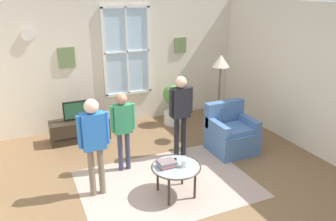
{
  "coord_description": "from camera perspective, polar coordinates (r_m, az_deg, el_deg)",
  "views": [
    {
      "loc": [
        -1.72,
        -3.91,
        2.82
      ],
      "look_at": [
        0.25,
        0.51,
        1.05
      ],
      "focal_mm": 36.1,
      "sensor_mm": 36.0,
      "label": 1
    }
  ],
  "objects": [
    {
      "name": "ground_plane",
      "position": [
        5.12,
        -0.2,
        -13.44
      ],
      "size": [
        6.34,
        6.37,
        0.02
      ],
      "primitive_type": "cube",
      "color": "brown"
    },
    {
      "name": "back_wall",
      "position": [
        7.22,
        -9.7,
        7.78
      ],
      "size": [
        5.74,
        0.17,
        2.61
      ],
      "color": "beige",
      "rests_on": "ground_plane"
    },
    {
      "name": "side_wall_right",
      "position": [
        6.26,
        25.18,
        4.17
      ],
      "size": [
        0.12,
        5.77,
        2.61
      ],
      "color": "beige",
      "rests_on": "ground_plane"
    },
    {
      "name": "area_rug",
      "position": [
        5.27,
        -0.23,
        -12.21
      ],
      "size": [
        2.56,
        1.91,
        0.01
      ],
      "primitive_type": "cube",
      "color": "tan",
      "rests_on": "ground_plane"
    },
    {
      "name": "tv_stand",
      "position": [
        6.8,
        -14.65,
        -3.18
      ],
      "size": [
        1.11,
        0.43,
        0.42
      ],
      "color": "#2D2319",
      "rests_on": "ground_plane"
    },
    {
      "name": "television",
      "position": [
        6.65,
        -14.95,
        0.05
      ],
      "size": [
        0.55,
        0.08,
        0.38
      ],
      "color": "#4C4C4C",
      "rests_on": "tv_stand"
    },
    {
      "name": "armchair",
      "position": [
        6.22,
        10.57,
        -3.91
      ],
      "size": [
        0.76,
        0.74,
        0.87
      ],
      "color": "#476B9E",
      "rests_on": "ground_plane"
    },
    {
      "name": "coffee_table",
      "position": [
        4.82,
        1.37,
        -9.74
      ],
      "size": [
        0.71,
        0.71,
        0.46
      ],
      "color": "#99B2B7",
      "rests_on": "ground_plane"
    },
    {
      "name": "book_stack",
      "position": [
        4.78,
        -0.2,
        -8.95
      ],
      "size": [
        0.27,
        0.2,
        0.09
      ],
      "color": "#974984",
      "rests_on": "coffee_table"
    },
    {
      "name": "cup",
      "position": [
        4.77,
        2.77,
        -8.85
      ],
      "size": [
        0.09,
        0.09,
        0.11
      ],
      "primitive_type": "cylinder",
      "color": "white",
      "rests_on": "coffee_table"
    },
    {
      "name": "remote_near_books",
      "position": [
        4.92,
        1.21,
        -8.48
      ],
      "size": [
        0.1,
        0.14,
        0.02
      ],
      "primitive_type": "cube",
      "rotation": [
        0.0,
        0.0,
        -0.52
      ],
      "color": "black",
      "rests_on": "coffee_table"
    },
    {
      "name": "person_green_shirt",
      "position": [
        5.33,
        -7.66,
        -2.15
      ],
      "size": [
        0.39,
        0.18,
        1.3
      ],
      "color": "#333851",
      "rests_on": "ground_plane"
    },
    {
      "name": "person_black_shirt",
      "position": [
        5.72,
        2.12,
        0.56
      ],
      "size": [
        0.44,
        0.2,
        1.45
      ],
      "color": "black",
      "rests_on": "ground_plane"
    },
    {
      "name": "person_blue_shirt",
      "position": [
        4.71,
        -12.42,
        -4.36
      ],
      "size": [
        0.44,
        0.2,
        1.45
      ],
      "color": "#726656",
      "rests_on": "ground_plane"
    },
    {
      "name": "potted_plant_by_window",
      "position": [
        7.27,
        0.85,
        1.31
      ],
      "size": [
        0.43,
        0.43,
        0.88
      ],
      "color": "silver",
      "rests_on": "ground_plane"
    },
    {
      "name": "floor_lamp",
      "position": [
        6.4,
        8.85,
        6.87
      ],
      "size": [
        0.32,
        0.32,
        1.65
      ],
      "color": "black",
      "rests_on": "ground_plane"
    }
  ]
}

